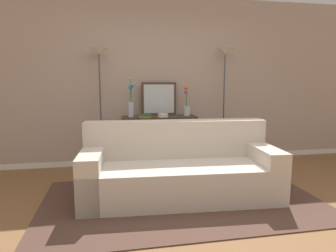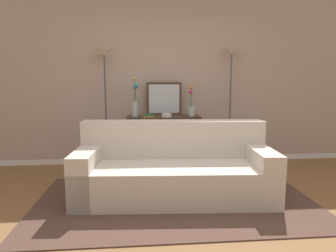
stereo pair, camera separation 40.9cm
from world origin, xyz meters
The scene contains 13 objects.
ground_plane centered at (0.00, 0.00, -0.01)m, with size 16.00×16.00×0.02m, color brown.
back_wall centered at (0.00, 2.34, 1.35)m, with size 12.00×0.15×2.71m.
area_rug centered at (-0.06, 0.56, 0.01)m, with size 3.14×1.85×0.01m.
couch centered at (-0.05, 0.73, 0.31)m, with size 2.30×1.05×0.88m.
console_table centered at (-0.08, 2.00, 0.56)m, with size 1.16×0.38×0.82m.
floor_lamp_left centered at (-0.98, 2.04, 1.46)m, with size 0.28×0.28×1.85m.
floor_lamp_right centered at (1.00, 2.04, 1.48)m, with size 0.28×0.28×1.89m.
wall_mirror centered at (-0.06, 2.16, 1.08)m, with size 0.56×0.02×0.53m.
vase_tall_flowers centered at (-0.52, 2.01, 1.05)m, with size 0.11×0.11×0.61m.
vase_short_flowers centered at (0.36, 2.00, 1.00)m, with size 0.11×0.12×0.49m.
fruit_bowl centered at (-0.04, 1.89, 0.85)m, with size 0.16×0.16×0.05m.
book_stack centered at (-0.31, 1.90, 0.84)m, with size 0.18×0.14×0.04m.
book_row_under_console centered at (-0.36, 2.00, 0.06)m, with size 0.39×0.16×0.13m.
Camera 1 is at (-0.84, -2.64, 1.36)m, focal length 32.14 mm.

